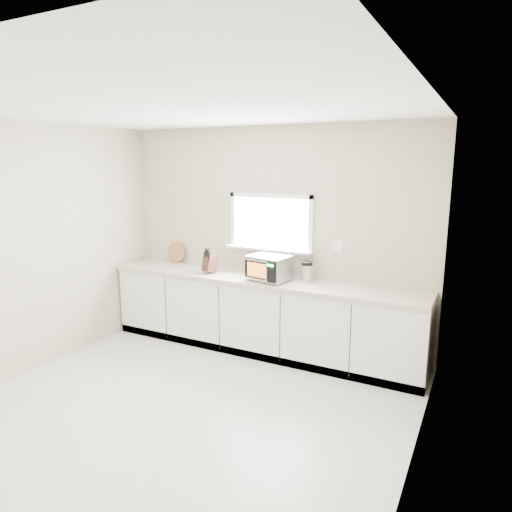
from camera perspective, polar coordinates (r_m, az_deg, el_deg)
The scene contains 8 objects.
ground at distance 4.46m, azimuth -9.96°, elevation -19.14°, with size 4.00×4.00×0.00m, color beige.
back_wall at distance 5.62m, azimuth 1.91°, elevation 2.35°, with size 4.00×0.17×2.70m.
cabinets at distance 5.59m, azimuth 0.52°, elevation -7.47°, with size 3.92×0.60×0.88m, color silver.
countertop at distance 5.45m, azimuth 0.49°, elevation -2.93°, with size 3.92×0.64×0.04m, color #C1B39F.
microwave at distance 5.29m, azimuth 1.63°, elevation -1.45°, with size 0.51×0.44×0.29m.
knife_block at distance 5.66m, azimuth -5.79°, elevation -0.77°, with size 0.12×0.23×0.32m.
cutting_board at distance 6.35m, azimuth -9.93°, elevation 0.49°, with size 0.28×0.28×0.02m, color #AD7143.
coffee_grinder at distance 5.29m, azimuth 6.38°, elevation -1.91°, with size 0.16×0.16×0.24m.
Camera 1 is at (2.38, -3.02, 2.26)m, focal length 32.00 mm.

